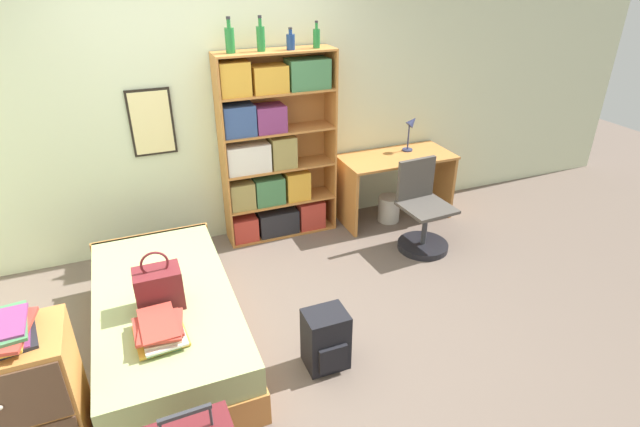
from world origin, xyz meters
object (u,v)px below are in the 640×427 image
backpack (326,340)px  waste_bin (389,209)px  handbag (159,288)px  desk (395,175)px  bottle_brown (261,38)px  bottle_blue (316,38)px  dresser (17,400)px  magazine_pile_on_dresser (1,333)px  bottle_green (230,39)px  book_stack_on_bed (160,331)px  bottle_clear (291,41)px  desk_lamp (411,127)px  desk_chair (422,222)px  bookcase (271,153)px  bed (167,319)px

backpack → waste_bin: (1.44, 1.71, -0.08)m
handbag → desk: size_ratio=0.36×
bottle_brown → bottle_blue: size_ratio=1.26×
backpack → handbag: bearing=154.4°
waste_bin → dresser: bearing=-152.2°
magazine_pile_on_dresser → bottle_green: (1.69, 1.89, 1.07)m
bottle_blue → waste_bin: 1.92m
book_stack_on_bed → bottle_clear: 2.64m
bottle_clear → desk: (1.09, -0.09, -1.38)m
desk_lamp → desk_chair: (-0.27, -0.75, -0.68)m
bottle_green → desk_chair: bottle_green is taller
bottle_blue → backpack: (-0.68, -1.86, -1.68)m
bookcase → bottle_green: size_ratio=6.25×
waste_bin → desk_lamp: bearing=27.9°
magazine_pile_on_dresser → desk_lamp: bearing=27.9°
backpack → desk_lamp: bearing=47.1°
book_stack_on_bed → bottle_blue: bottle_blue is taller
bed → bottle_green: bottle_green is taller
bottle_brown → desk_chair: bottle_brown is taller
magazine_pile_on_dresser → bottle_clear: (2.21, 1.85, 1.03)m
bed → desk_chair: bearing=11.6°
bed → bottle_blue: 2.66m
handbag → backpack: (0.99, -0.48, -0.38)m
handbag → bottle_clear: size_ratio=2.29×
handbag → bottle_brown: size_ratio=1.47×
dresser → waste_bin: (3.25, 1.72, -0.26)m
desk_chair → waste_bin: 0.61m
bottle_clear → desk_chair: bottle_clear is taller
bookcase → desk_lamp: size_ratio=4.79×
book_stack_on_bed → waste_bin: bearing=32.2°
bed → dresser: 1.06m
bookcase → desk_chair: size_ratio=2.11×
desk_chair → magazine_pile_on_dresser: bearing=-161.0°
bottle_clear → desk_chair: (1.03, -0.74, -1.61)m
handbag → bookcase: bookcase is taller
book_stack_on_bed → backpack: book_stack_on_bed is taller
bottle_green → handbag: bearing=-122.7°
desk → desk_lamp: bearing=25.4°
desk_lamp → backpack: 2.65m
book_stack_on_bed → desk_lamp: bearing=31.8°
bed → waste_bin: 2.65m
bottle_blue → desk_lamp: bearing=0.1°
dresser → bottle_clear: size_ratio=4.34×
bottle_green → bottle_clear: bearing=-3.8°
bottle_green → waste_bin: bearing=-6.9°
bed → bottle_green: 2.30m
handbag → desk_chair: bearing=14.6°
dresser → bottle_blue: size_ratio=3.51×
book_stack_on_bed → desk_chair: (2.50, 0.97, -0.24)m
bookcase → waste_bin: (1.21, -0.19, -0.73)m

